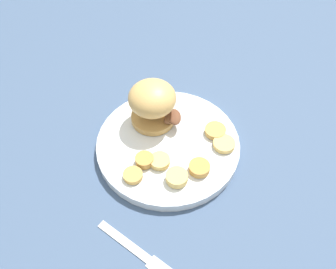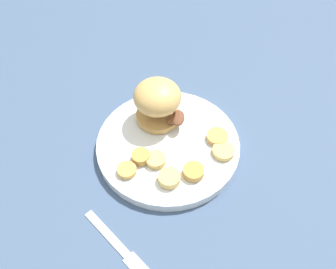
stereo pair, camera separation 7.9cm
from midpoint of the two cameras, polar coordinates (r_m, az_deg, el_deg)
The scene contains 11 objects.
ground_plane at distance 0.83m, azimuth 2.73°, elevation -2.21°, with size 4.00×4.00×0.00m, color #3D5170.
dinner_plate at distance 0.82m, azimuth 2.76°, elevation -1.70°, with size 0.30×0.30×0.02m.
sandwich at distance 0.81m, azimuth 1.35°, elevation 4.70°, with size 0.10×0.11×0.10m.
potato_round_0 at distance 0.80m, azimuth 10.86°, elevation -2.55°, with size 0.05×0.05×0.01m, color #DBB766.
potato_round_1 at distance 0.77m, azimuth 1.13°, elevation -3.84°, with size 0.04×0.04×0.01m, color #DBB766.
potato_round_2 at distance 0.75m, azimuth 3.19°, elevation -6.52°, with size 0.04×0.04×0.02m, color #DBB766.
potato_round_3 at distance 0.76m, azimuth -3.07°, elevation -5.37°, with size 0.04×0.04×0.01m, color tan.
potato_round_4 at distance 0.78m, azimuth -1.08°, elevation -3.43°, with size 0.04×0.04×0.02m, color #BC8942.
potato_round_5 at distance 0.76m, azimuth 6.70°, elevation -5.55°, with size 0.04×0.04×0.01m, color #BC8942.
potato_round_6 at distance 0.82m, azimuth 9.90°, elevation -0.50°, with size 0.04×0.04×0.01m, color tan.
fork at distance 0.72m, azimuth -4.10°, elevation -15.92°, with size 0.13×0.14×0.00m.
Camera 2 is at (-0.49, -0.02, 0.66)m, focal length 42.00 mm.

